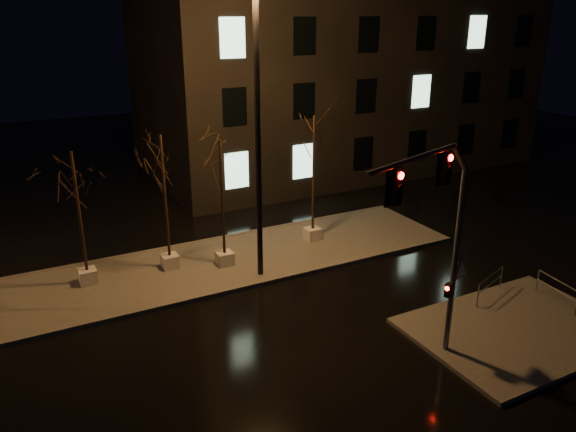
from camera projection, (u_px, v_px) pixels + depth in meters
ground at (269, 338)px, 18.31m from camera, size 90.00×90.00×0.00m
median at (206, 266)px, 23.26m from camera, size 22.00×5.00×0.15m
sidewalk_corner at (517, 329)px, 18.67m from camera, size 7.00×5.00×0.15m
building at (339, 51)px, 36.79m from camera, size 25.00×12.00×15.00m
tree_1 at (75, 182)px, 20.30m from camera, size 1.80×1.80×5.33m
tree_2 at (163, 166)px, 21.52m from camera, size 1.80×1.80×5.64m
tree_3 at (221, 169)px, 21.83m from camera, size 1.80×1.80×5.38m
tree_4 at (314, 145)px, 24.27m from camera, size 1.80×1.80×5.84m
traffic_signal_mast at (441, 227)px, 15.24m from camera, size 5.21×1.74×6.64m
streetlight_main at (258, 118)px, 20.26m from camera, size 2.71×0.64×10.84m
guard_rail_a at (491, 282)px, 20.44m from camera, size 1.94×0.72×0.89m
guard_rail_b at (557, 288)px, 20.00m from camera, size 0.32×1.88×0.90m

